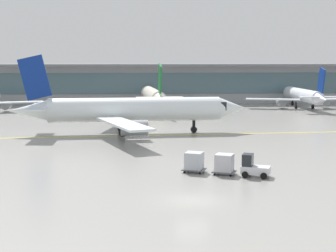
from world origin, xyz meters
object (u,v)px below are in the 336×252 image
Objects in this scene: cargo_dolly_trailing at (194,161)px; gate_airplane_3 at (303,96)px; gate_airplane_2 at (153,96)px; taxiing_regional_jet at (132,110)px; cargo_dolly_lead at (224,163)px; baggage_tug at (253,167)px.

gate_airplane_3 is at bearing 86.06° from cargo_dolly_trailing.
taxiing_regional_jet is (-4.14, -34.02, 0.41)m from gate_airplane_2.
gate_airplane_2 reaches higher than cargo_dolly_lead.
cargo_dolly_lead is at bearing 180.00° from baggage_tug.
gate_airplane_2 is 34.27m from taxiing_regional_jet.
gate_airplane_2 is 10.36× the size of baggage_tug.
gate_airplane_3 is 69.81m from cargo_dolly_lead.
gate_airplane_3 is at bearing 90.72° from baggage_tug.
baggage_tug is at bearing 158.19° from gate_airplane_3.
gate_airplane_3 is 69.80m from baggage_tug.
taxiing_regional_jet reaches higher than gate_airplane_3.
gate_airplane_2 is 33.41m from gate_airplane_3.
cargo_dolly_trailing is at bearing 180.00° from baggage_tug.
gate_airplane_2 is 11.92× the size of cargo_dolly_lead.
cargo_dolly_lead is (-28.57, -63.67, -1.73)m from gate_airplane_3.
gate_airplane_2 is at bearing 119.31° from baggage_tug.
taxiing_regional_jet is 26.65m from cargo_dolly_trailing.
taxiing_regional_jet is 28.48m from cargo_dolly_lead.
gate_airplane_3 is (33.30, 2.70, -0.24)m from gate_airplane_2.
cargo_dolly_lead is (-2.52, 1.05, 0.16)m from baggage_tug.
cargo_dolly_trailing is at bearing -80.42° from taxiing_regional_jet.
gate_airplane_3 reaches higher than cargo_dolly_lead.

